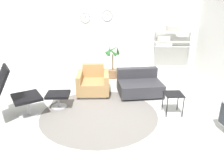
% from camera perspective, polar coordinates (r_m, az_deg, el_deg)
% --- Properties ---
extents(ground_plane, '(12.00, 12.00, 0.00)m').
position_cam_1_polar(ground_plane, '(5.03, -2.75, -6.83)').
color(ground_plane, silver).
extents(wall_back, '(12.00, 0.09, 2.80)m').
position_cam_1_polar(wall_back, '(7.44, -2.79, 13.55)').
color(wall_back, silver).
rests_on(wall_back, ground_plane).
extents(round_rug, '(2.57, 2.57, 0.01)m').
position_cam_1_polar(round_rug, '(4.88, -3.37, -7.74)').
color(round_rug, slate).
rests_on(round_rug, ground_plane).
extents(lounge_chair, '(1.19, 1.02, 1.24)m').
position_cam_1_polar(lounge_chair, '(4.85, -26.21, -0.38)').
color(lounge_chair, '#BCBCC1').
rests_on(lounge_chair, ground_plane).
extents(ottoman, '(0.53, 0.45, 0.35)m').
position_cam_1_polar(ottoman, '(5.21, -13.88, -3.20)').
color(ottoman, '#BCBCC1').
rests_on(ottoman, ground_plane).
extents(armchair_red, '(0.82, 0.84, 0.74)m').
position_cam_1_polar(armchair_red, '(5.87, -4.94, 0.16)').
color(armchair_red, silver).
rests_on(armchair_red, ground_plane).
extents(couch_low, '(1.18, 0.99, 0.63)m').
position_cam_1_polar(couch_low, '(5.87, 7.11, -0.37)').
color(couch_low, black).
rests_on(couch_low, ground_plane).
extents(side_table, '(0.39, 0.39, 0.47)m').
position_cam_1_polar(side_table, '(4.90, 15.76, -3.08)').
color(side_table, black).
rests_on(side_table, ground_plane).
extents(potted_plant, '(0.48, 0.48, 1.08)m').
position_cam_1_polar(potted_plant, '(7.01, 0.21, 4.77)').
color(potted_plant, brown).
rests_on(potted_plant, ground_plane).
extents(shelf_unit, '(1.22, 0.28, 1.76)m').
position_cam_1_polar(shelf_unit, '(7.49, 14.59, 11.42)').
color(shelf_unit, '#BCBCC1').
rests_on(shelf_unit, ground_plane).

